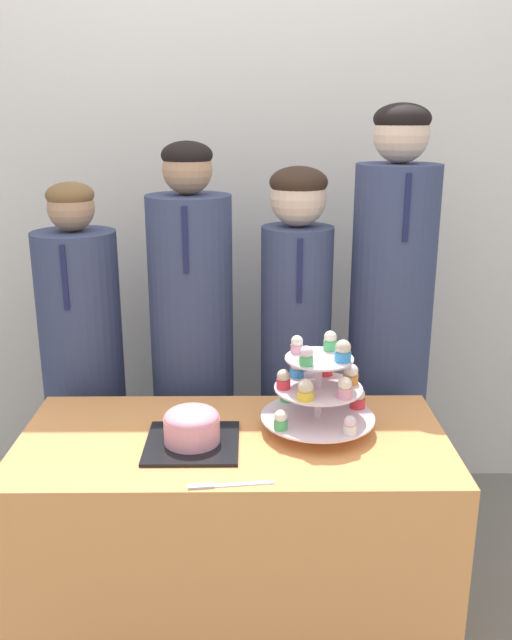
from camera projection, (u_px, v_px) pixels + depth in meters
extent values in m
cube|color=silver|center=(237.00, 180.00, 2.79)|extent=(9.00, 0.06, 2.70)
cube|color=#EF9951|center=(234.00, 541.00, 2.08)|extent=(1.26, 0.60, 0.71)
cube|color=black|center=(192.00, 443.00, 1.93)|extent=(0.27, 0.27, 0.01)
cylinder|color=pink|center=(192.00, 430.00, 1.92)|extent=(0.16, 0.16, 0.07)
ellipsoid|color=pink|center=(191.00, 417.00, 1.91)|extent=(0.16, 0.16, 0.06)
cube|color=silver|center=(244.00, 484.00, 1.73)|extent=(0.16, 0.03, 0.00)
cube|color=#B2B2B7|center=(201.00, 487.00, 1.71)|extent=(0.07, 0.03, 0.01)
cylinder|color=silver|center=(318.00, 394.00, 1.99)|extent=(0.02, 0.02, 0.23)
cylinder|color=silver|center=(318.00, 417.00, 2.01)|extent=(0.34, 0.34, 0.01)
cylinder|color=silver|center=(318.00, 388.00, 1.98)|extent=(0.26, 0.26, 0.01)
cylinder|color=silver|center=(319.00, 358.00, 1.96)|extent=(0.20, 0.20, 0.01)
cylinder|color=#4CB766|center=(281.00, 424.00, 1.92)|extent=(0.04, 0.04, 0.03)
sphere|color=white|center=(281.00, 416.00, 1.91)|extent=(0.04, 0.04, 0.04)
cylinder|color=white|center=(350.00, 430.00, 1.89)|extent=(0.04, 0.04, 0.03)
sphere|color=silver|center=(350.00, 422.00, 1.88)|extent=(0.03, 0.03, 0.03)
cylinder|color=#E5333D|center=(357.00, 403.00, 2.06)|extent=(0.05, 0.05, 0.03)
sphere|color=beige|center=(358.00, 394.00, 2.05)|extent=(0.04, 0.04, 0.04)
cylinder|color=#4CB766|center=(287.00, 396.00, 2.11)|extent=(0.04, 0.04, 0.03)
sphere|color=white|center=(287.00, 388.00, 2.10)|extent=(0.04, 0.04, 0.04)
cylinder|color=orange|center=(351.00, 379.00, 2.00)|extent=(0.04, 0.04, 0.03)
sphere|color=white|center=(351.00, 371.00, 2.00)|extent=(0.04, 0.04, 0.04)
cylinder|color=#E5333D|center=(325.00, 371.00, 2.07)|extent=(0.04, 0.04, 0.03)
sphere|color=silver|center=(326.00, 363.00, 2.06)|extent=(0.04, 0.04, 0.04)
cylinder|color=#3893DB|center=(297.00, 372.00, 2.06)|extent=(0.04, 0.04, 0.03)
sphere|color=beige|center=(297.00, 365.00, 2.05)|extent=(0.04, 0.04, 0.04)
cylinder|color=#E5333D|center=(283.00, 384.00, 1.97)|extent=(0.04, 0.04, 0.03)
sphere|color=beige|center=(283.00, 376.00, 1.96)|extent=(0.04, 0.04, 0.04)
cylinder|color=yellow|center=(306.00, 395.00, 1.89)|extent=(0.05, 0.05, 0.03)
sphere|color=beige|center=(306.00, 387.00, 1.88)|extent=(0.04, 0.04, 0.04)
cylinder|color=pink|center=(345.00, 393.00, 1.90)|extent=(0.04, 0.04, 0.03)
sphere|color=#F4E5C6|center=(345.00, 384.00, 1.89)|extent=(0.04, 0.04, 0.04)
cylinder|color=#3893DB|center=(343.00, 356.00, 1.92)|extent=(0.05, 0.05, 0.03)
sphere|color=beige|center=(343.00, 347.00, 1.92)|extent=(0.04, 0.04, 0.04)
cylinder|color=#4CB766|center=(330.00, 345.00, 2.01)|extent=(0.04, 0.04, 0.03)
sphere|color=#F4E5C6|center=(330.00, 337.00, 2.00)|extent=(0.04, 0.04, 0.04)
cylinder|color=pink|center=(297.00, 349.00, 1.99)|extent=(0.04, 0.04, 0.03)
sphere|color=white|center=(297.00, 341.00, 1.98)|extent=(0.04, 0.04, 0.04)
cylinder|color=#4CB766|center=(306.00, 361.00, 1.89)|extent=(0.04, 0.04, 0.03)
sphere|color=silver|center=(306.00, 352.00, 1.89)|extent=(0.04, 0.04, 0.04)
cylinder|color=#384266|center=(86.00, 394.00, 2.52)|extent=(0.30, 0.30, 1.22)
sphere|color=tan|center=(71.00, 208.00, 2.32)|extent=(0.16, 0.16, 0.16)
ellipsoid|color=brown|center=(70.00, 195.00, 2.31)|extent=(0.16, 0.16, 0.09)
cube|color=#191E47|center=(64.00, 278.00, 2.24)|extent=(0.02, 0.01, 0.22)
cylinder|color=#384266|center=(193.00, 378.00, 2.51)|extent=(0.30, 0.30, 1.35)
sphere|color=tan|center=(187.00, 169.00, 2.29)|extent=(0.17, 0.17, 0.17)
ellipsoid|color=black|center=(187.00, 155.00, 2.27)|extent=(0.18, 0.18, 0.09)
cube|color=#191E47|center=(185.00, 240.00, 2.21)|extent=(0.02, 0.01, 0.22)
cylinder|color=#384266|center=(295.00, 391.00, 2.53)|extent=(0.25, 0.25, 1.24)
sphere|color=beige|center=(298.00, 198.00, 2.32)|extent=(0.20, 0.20, 0.20)
ellipsoid|color=#332319|center=(299.00, 182.00, 2.30)|extent=(0.20, 0.20, 0.11)
cube|color=#191E47|center=(300.00, 271.00, 2.26)|extent=(0.02, 0.01, 0.22)
cylinder|color=#384266|center=(387.00, 364.00, 2.50)|extent=(0.30, 0.30, 1.45)
sphere|color=beige|center=(401.00, 135.00, 2.26)|extent=(0.19, 0.19, 0.19)
ellipsoid|color=black|center=(402.00, 119.00, 2.25)|extent=(0.19, 0.19, 0.10)
cube|color=#191E47|center=(407.00, 208.00, 2.18)|extent=(0.02, 0.01, 0.22)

